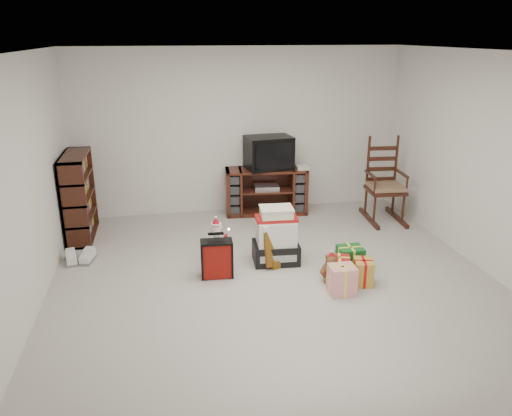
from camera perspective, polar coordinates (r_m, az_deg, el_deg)
The scene contains 13 objects.
room at distance 5.31m, azimuth 2.24°, elevation 3.82°, with size 5.01×5.01×2.51m.
tv_stand at distance 7.74m, azimuth 1.17°, elevation 1.97°, with size 1.28×0.56×0.71m.
bookshelf at distance 7.17m, azimuth -19.56°, elevation 1.10°, with size 0.32×0.95×1.16m.
rocking_chair at distance 7.71m, azimuth 14.34°, elevation 1.93°, with size 0.58×0.89×1.29m.
gift_pile at distance 6.08m, azimuth 2.30°, elevation -3.54°, with size 0.58×0.44×0.69m.
red_suitcase at distance 5.76m, azimuth -4.49°, elevation -5.80°, with size 0.35×0.20×0.52m.
stocking at distance 5.94m, azimuth 1.85°, elevation -4.45°, with size 0.26×0.11×0.55m, color #0C6E15, non-canonical shape.
teddy_bear at distance 5.77m, azimuth 8.52°, elevation -6.86°, with size 0.21×0.19×0.31m.
santa_figurine at distance 6.31m, azimuth 2.49°, elevation -3.59°, with size 0.27×0.25×0.55m.
mrs_claus_figurine at distance 6.14m, azimuth -4.53°, elevation -4.19°, with size 0.28×0.27×0.58m.
sneaker_pair at distance 6.54m, azimuth -19.51°, elevation -5.41°, with size 0.38×0.32×0.11m.
gift_cluster at distance 5.79m, azimuth 10.66°, elevation -7.08°, with size 0.54×0.83×0.25m.
crt_television at distance 7.60m, azimuth 1.46°, elevation 6.35°, with size 0.73×0.57×0.50m.
Camera 1 is at (-1.17, -4.98, 2.67)m, focal length 35.00 mm.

